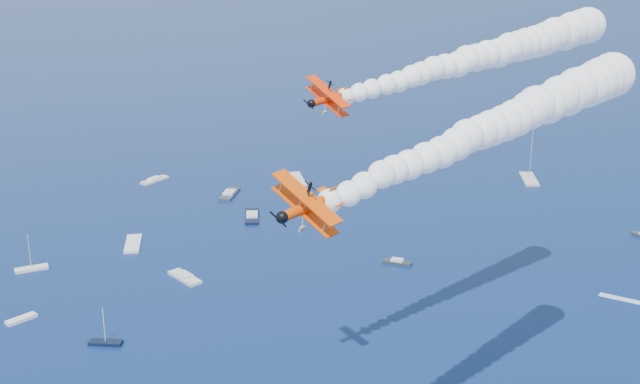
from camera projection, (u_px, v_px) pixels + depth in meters
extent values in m
cube|color=#313542|center=(229.00, 194.00, 248.26)|extent=(8.21, 12.36, 0.70)
cube|color=silver|center=(155.00, 180.00, 261.60)|extent=(9.55, 9.00, 0.70)
cube|color=black|center=(252.00, 216.00, 229.37)|extent=(5.87, 12.55, 0.70)
cube|color=silver|center=(529.00, 179.00, 262.85)|extent=(8.48, 14.46, 0.70)
cube|color=black|center=(106.00, 343.00, 160.56)|extent=(6.91, 4.13, 0.70)
cube|color=#282E36|center=(397.00, 262.00, 198.44)|extent=(7.10, 5.92, 0.70)
cube|color=white|center=(133.00, 244.00, 209.98)|extent=(5.00, 12.18, 0.70)
cube|color=silver|center=(185.00, 277.00, 190.04)|extent=(7.49, 10.45, 0.70)
cube|color=silver|center=(296.00, 179.00, 262.43)|extent=(5.56, 15.12, 0.70)
cube|color=white|center=(21.00, 319.00, 170.10)|extent=(6.50, 5.26, 0.70)
cube|color=silver|center=(31.00, 269.00, 194.85)|extent=(7.97, 3.89, 0.70)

